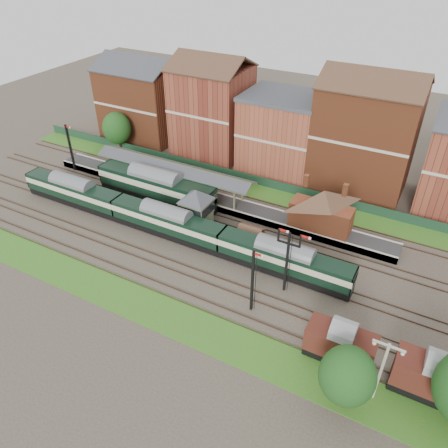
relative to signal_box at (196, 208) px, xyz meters
The scene contains 20 objects.
ground 5.45m from the signal_box, 47.29° to the right, with size 160.00×160.00×0.00m, color #473D33.
grass_back 13.47m from the signal_box, 76.76° to the left, with size 90.00×4.50×0.06m, color #2D6619.
grass_front 15.86m from the signal_box, 78.87° to the right, with size 90.00×5.00×0.06m, color #2D6619.
fence 15.25m from the signal_box, 78.50° to the left, with size 90.00×0.12×1.50m, color #193823.
platform 7.31m from the signal_box, 107.10° to the left, with size 55.00×3.40×1.00m, color #2D2D2D.
signal_box is the anchor object (origin of this frame).
brick_hut 8.25m from the signal_box, ahead, with size 3.20×2.64×2.94m.
station_building 16.37m from the signal_box, 23.43° to the left, with size 8.10×8.10×5.90m.
canopy 10.40m from the signal_box, 140.91° to the left, with size 26.00×3.89×4.08m.
semaphore_bracket 16.16m from the signal_box, 20.92° to the right, with size 3.60×0.25×8.18m.
semaphore_platform_end 27.41m from the signal_box, behind, with size 1.23×0.25×8.00m.
semaphore_siding 16.60m from the signal_box, 38.20° to the right, with size 1.23×0.25×8.00m.
yard_lamp 30.78m from the signal_box, 28.65° to the right, with size 2.60×0.22×7.00m.
town_backdrop 22.26m from the signal_box, 82.60° to the left, with size 69.00×10.00×16.00m.
dmu_train 4.24m from the signal_box, 128.10° to the right, with size 49.23×2.59×3.78m.
platform_railcar 9.52m from the signal_box, 160.00° to the left, with size 19.13×3.01×4.41m.
goods_van_a 26.13m from the signal_box, 27.98° to the right, with size 6.37×2.76×3.87m.
goods_van_b 33.55m from the signal_box, 21.43° to the right, with size 6.78×2.94×4.11m.
tree_far 29.95m from the signal_box, 34.48° to the right, with size 4.67×4.67×6.82m.
tree_back 28.78m from the signal_box, 150.58° to the left, with size 4.97×4.97×7.27m.
Camera 1 is at (23.31, -37.84, 34.48)m, focal length 35.00 mm.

